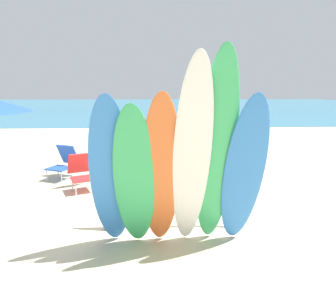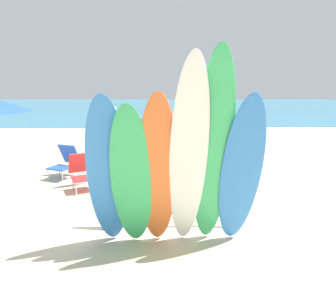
# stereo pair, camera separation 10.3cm
# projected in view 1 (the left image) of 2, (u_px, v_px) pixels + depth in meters

# --- Properties ---
(ground) EXTENTS (60.00, 60.00, 0.00)m
(ground) POSITION_uv_depth(u_px,v_px,m) (159.00, 124.00, 18.58)
(ground) COLOR beige
(ocean_water) EXTENTS (60.00, 40.00, 0.02)m
(ocean_water) POSITION_uv_depth(u_px,v_px,m) (157.00, 106.00, 36.51)
(ocean_water) COLOR teal
(ocean_water) RESTS_ON ground
(surfboard_rack) EXTENTS (2.17, 0.07, 0.77)m
(surfboard_rack) POSITION_uv_depth(u_px,v_px,m) (173.00, 194.00, 4.71)
(surfboard_rack) COLOR brown
(surfboard_rack) RESTS_ON ground
(surfboard_blue_0) EXTENTS (0.59, 0.89, 2.12)m
(surfboard_blue_0) POSITION_uv_depth(u_px,v_px,m) (111.00, 176.00, 3.94)
(surfboard_blue_0) COLOR #337AD1
(surfboard_blue_0) RESTS_ON ground
(surfboard_green_1) EXTENTS (0.55, 0.85, 2.02)m
(surfboard_green_1) POSITION_uv_depth(u_px,v_px,m) (135.00, 180.00, 3.92)
(surfboard_green_1) COLOR #38B266
(surfboard_green_1) RESTS_ON ground
(surfboard_orange_2) EXTENTS (0.52, 0.93, 2.15)m
(surfboard_orange_2) POSITION_uv_depth(u_px,v_px,m) (161.00, 175.00, 3.92)
(surfboard_orange_2) COLOR orange
(surfboard_orange_2) RESTS_ON ground
(surfboard_white_3) EXTENTS (0.50, 1.15, 2.57)m
(surfboard_white_3) POSITION_uv_depth(u_px,v_px,m) (192.00, 161.00, 3.79)
(surfboard_white_3) COLOR white
(surfboard_white_3) RESTS_ON ground
(surfboard_green_4) EXTENTS (0.52, 1.15, 2.65)m
(surfboard_green_4) POSITION_uv_depth(u_px,v_px,m) (216.00, 157.00, 3.84)
(surfboard_green_4) COLOR #38B266
(surfboard_green_4) RESTS_ON ground
(surfboard_blue_5) EXTENTS (0.53, 0.97, 2.14)m
(surfboard_blue_5) POSITION_uv_depth(u_px,v_px,m) (243.00, 175.00, 3.94)
(surfboard_blue_5) COLOR #337AD1
(surfboard_blue_5) RESTS_ON ground
(beachgoer_photographing) EXTENTS (0.49, 0.47, 1.67)m
(beachgoer_photographing) POSITION_uv_depth(u_px,v_px,m) (218.00, 127.00, 9.60)
(beachgoer_photographing) COLOR #9E704C
(beachgoer_photographing) RESTS_ON ground
(beachgoer_near_rack) EXTENTS (0.44, 0.59, 1.68)m
(beachgoer_near_rack) POSITION_uv_depth(u_px,v_px,m) (111.00, 131.00, 8.76)
(beachgoer_near_rack) COLOR beige
(beachgoer_near_rack) RESTS_ON ground
(beach_chair_red) EXTENTS (0.77, 0.89, 0.79)m
(beach_chair_red) POSITION_uv_depth(u_px,v_px,m) (82.00, 171.00, 6.61)
(beach_chair_red) COLOR #B7B7BC
(beach_chair_red) RESTS_ON ground
(beach_chair_blue) EXTENTS (0.74, 0.85, 0.81)m
(beach_chair_blue) POSITION_uv_depth(u_px,v_px,m) (64.00, 161.00, 7.43)
(beach_chair_blue) COLOR #B7B7BC
(beach_chair_blue) RESTS_ON ground
(distant_boat) EXTENTS (4.46, 1.31, 0.35)m
(distant_boat) POSITION_uv_depth(u_px,v_px,m) (205.00, 110.00, 28.01)
(distant_boat) COLOR teal
(distant_boat) RESTS_ON ground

